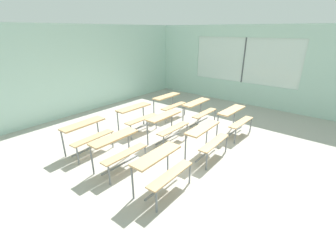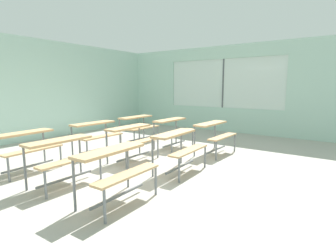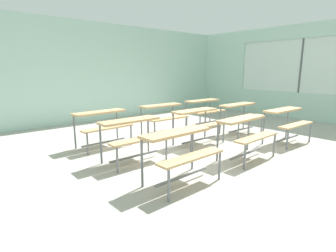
# 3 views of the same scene
# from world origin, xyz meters

# --- Properties ---
(ground) EXTENTS (10.00, 9.00, 0.05)m
(ground) POSITION_xyz_m (0.00, 0.00, -0.03)
(ground) COLOR #ADA89E
(wall_back) EXTENTS (10.00, 0.12, 3.00)m
(wall_back) POSITION_xyz_m (0.00, 4.50, 1.50)
(wall_back) COLOR silver
(wall_back) RESTS_ON ground
(wall_right) EXTENTS (0.12, 9.00, 3.00)m
(wall_right) POSITION_xyz_m (5.00, -0.13, 1.45)
(wall_right) COLOR silver
(wall_right) RESTS_ON ground
(desk_bench_r0c0) EXTENTS (1.11, 0.61, 0.74)m
(desk_bench_r0c0) POSITION_xyz_m (-1.38, -0.73, 0.56)
(desk_bench_r0c0) COLOR tan
(desk_bench_r0c0) RESTS_ON ground
(desk_bench_r0c1) EXTENTS (1.12, 0.63, 0.74)m
(desk_bench_r0c1) POSITION_xyz_m (0.23, -0.72, 0.56)
(desk_bench_r0c1) COLOR tan
(desk_bench_r0c1) RESTS_ON ground
(desk_bench_r0c2) EXTENTS (1.12, 0.63, 0.74)m
(desk_bench_r0c2) POSITION_xyz_m (1.83, -0.69, 0.56)
(desk_bench_r0c2) COLOR tan
(desk_bench_r0c2) RESTS_ON ground
(desk_bench_r1c0) EXTENTS (1.10, 0.59, 0.74)m
(desk_bench_r1c0) POSITION_xyz_m (-1.40, 0.47, 0.56)
(desk_bench_r1c0) COLOR tan
(desk_bench_r1c0) RESTS_ON ground
(desk_bench_r1c1) EXTENTS (1.10, 0.60, 0.74)m
(desk_bench_r1c1) POSITION_xyz_m (0.28, 0.50, 0.56)
(desk_bench_r1c1) COLOR tan
(desk_bench_r1c1) RESTS_ON ground
(desk_bench_r1c2) EXTENTS (1.11, 0.60, 0.74)m
(desk_bench_r1c2) POSITION_xyz_m (1.83, 0.49, 0.56)
(desk_bench_r1c2) COLOR tan
(desk_bench_r1c2) RESTS_ON ground
(desk_bench_r2c0) EXTENTS (1.13, 0.64, 0.74)m
(desk_bench_r2c0) POSITION_xyz_m (-1.40, 1.65, 0.56)
(desk_bench_r2c0) COLOR tan
(desk_bench_r2c0) RESTS_ON ground
(desk_bench_r2c1) EXTENTS (1.11, 0.62, 0.74)m
(desk_bench_r2c1) POSITION_xyz_m (0.24, 1.64, 0.56)
(desk_bench_r2c1) COLOR tan
(desk_bench_r2c1) RESTS_ON ground
(desk_bench_r2c2) EXTENTS (1.11, 0.61, 0.74)m
(desk_bench_r2c2) POSITION_xyz_m (1.79, 1.67, 0.56)
(desk_bench_r2c2) COLOR tan
(desk_bench_r2c2) RESTS_ON ground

